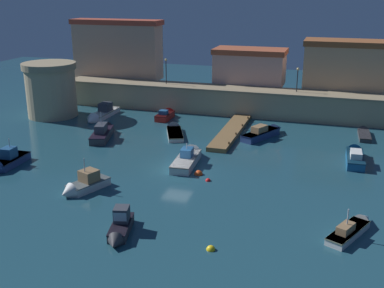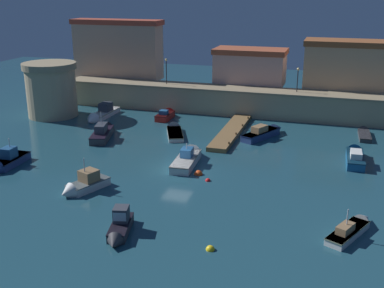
{
  "view_description": "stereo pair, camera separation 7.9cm",
  "coord_description": "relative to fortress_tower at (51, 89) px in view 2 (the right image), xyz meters",
  "views": [
    {
      "loc": [
        13.26,
        -38.24,
        15.97
      ],
      "look_at": [
        0.0,
        4.69,
        1.07
      ],
      "focal_mm": 44.5,
      "sensor_mm": 36.0,
      "label": 1
    },
    {
      "loc": [
        13.33,
        -38.22,
        15.97
      ],
      "look_at": [
        0.0,
        4.69,
        1.07
      ],
      "focal_mm": 44.5,
      "sensor_mm": 36.0,
      "label": 2
    }
  ],
  "objects": [
    {
      "name": "quay_lamp_1",
      "position": [
        30.1,
        8.09,
        1.98
      ],
      "size": [
        0.32,
        0.32,
        3.01
      ],
      "color": "black",
      "rests_on": "quay_wall"
    },
    {
      "name": "mooring_buoy_1",
      "position": [
        24.99,
        -15.11,
        -3.5
      ],
      "size": [
        0.46,
        0.46,
        0.46
      ],
      "primitive_type": "sphere",
      "color": "red",
      "rests_on": "ground"
    },
    {
      "name": "moored_boat_0",
      "position": [
        14.43,
        3.28,
        -3.06
      ],
      "size": [
        1.55,
        4.37,
        1.6
      ],
      "rotation": [
        0.0,
        0.0,
        1.57
      ],
      "color": "red",
      "rests_on": "ground"
    },
    {
      "name": "moored_boat_10",
      "position": [
        6.44,
        0.82,
        -3.03
      ],
      "size": [
        1.82,
        7.19,
        2.2
      ],
      "rotation": [
        0.0,
        0.0,
        -1.57
      ],
      "color": "white",
      "rests_on": "ground"
    },
    {
      "name": "moored_boat_12",
      "position": [
        15.76,
        -20.22,
        -2.97
      ],
      "size": [
        3.09,
        4.7,
        3.18
      ],
      "rotation": [
        0.0,
        0.0,
        -1.95
      ],
      "color": "silver",
      "rests_on": "ground"
    },
    {
      "name": "old_town_backdrop",
      "position": [
        20.21,
        12.16,
        3.08
      ],
      "size": [
        43.42,
        5.23,
        8.33
      ],
      "color": "tan",
      "rests_on": "ground"
    },
    {
      "name": "ground_plane",
      "position": [
        21.62,
        -13.6,
        -3.5
      ],
      "size": [
        118.6,
        118.6,
        0.0
      ],
      "primitive_type": "plane",
      "color": "#1E4756"
    },
    {
      "name": "mooring_buoy_0",
      "position": [
        28.16,
        -25.99,
        -3.5
      ],
      "size": [
        0.58,
        0.58,
        0.58
      ],
      "primitive_type": "sphere",
      "color": "yellow",
      "rests_on": "ground"
    },
    {
      "name": "fortress_tower",
      "position": [
        0.0,
        0.0,
        0.0
      ],
      "size": [
        6.74,
        6.74,
        6.89
      ],
      "color": "tan",
      "rests_on": "ground"
    },
    {
      "name": "moored_boat_7",
      "position": [
        38.29,
        2.88,
        -3.25
      ],
      "size": [
        1.39,
        5.25,
        1.15
      ],
      "rotation": [
        0.0,
        0.0,
        1.61
      ],
      "color": "#333338",
      "rests_on": "ground"
    },
    {
      "name": "moored_boat_4",
      "position": [
        17.45,
        -2.39,
        -3.26
      ],
      "size": [
        3.93,
        6.5,
        1.53
      ],
      "rotation": [
        0.0,
        0.0,
        1.97
      ],
      "color": "silver",
      "rests_on": "ground"
    },
    {
      "name": "moored_boat_11",
      "position": [
        6.14,
        -17.64,
        -3.02
      ],
      "size": [
        1.97,
        5.3,
        3.04
      ],
      "rotation": [
        0.0,
        0.0,
        -1.54
      ],
      "color": "navy",
      "rests_on": "ground"
    },
    {
      "name": "moored_boat_1",
      "position": [
        21.95,
        -11.06,
        -3.03
      ],
      "size": [
        2.23,
        6.9,
        2.54
      ],
      "rotation": [
        0.0,
        0.0,
        1.64
      ],
      "color": "silver",
      "rests_on": "ground"
    },
    {
      "name": "mooring_buoy_2",
      "position": [
        23.79,
        -13.94,
        -3.5
      ],
      "size": [
        0.77,
        0.77,
        0.77
      ],
      "primitive_type": "sphere",
      "color": "#EA4C19",
      "rests_on": "ground"
    },
    {
      "name": "pier_dock",
      "position": [
        23.81,
        -0.82,
        -3.27
      ],
      "size": [
        2.09,
        13.97,
        0.7
      ],
      "color": "brown",
      "rests_on": "ground"
    },
    {
      "name": "moored_boat_9",
      "position": [
        27.65,
        -0.88,
        -3.0
      ],
      "size": [
        4.28,
        6.71,
        1.76
      ],
      "rotation": [
        0.0,
        0.0,
        1.11
      ],
      "color": "navy",
      "rests_on": "ground"
    },
    {
      "name": "moored_boat_2",
      "position": [
        36.84,
        -20.93,
        -3.17
      ],
      "size": [
        3.42,
        5.46,
        2.45
      ],
      "rotation": [
        0.0,
        0.0,
        1.13
      ],
      "color": "silver",
      "rests_on": "ground"
    },
    {
      "name": "moored_boat_8",
      "position": [
        10.38,
        -6.14,
        -2.94
      ],
      "size": [
        3.41,
        6.9,
        3.42
      ],
      "rotation": [
        0.0,
        0.0,
        1.84
      ],
      "color": "#333338",
      "rests_on": "ground"
    },
    {
      "name": "moored_boat_5",
      "position": [
        37.17,
        -6.03,
        -3.0
      ],
      "size": [
        1.71,
        6.19,
        1.71
      ],
      "rotation": [
        0.0,
        0.0,
        1.6
      ],
      "color": "#195689",
      "rests_on": "ground"
    },
    {
      "name": "quay_lamp_0",
      "position": [
        12.72,
        8.09,
        2.2
      ],
      "size": [
        0.32,
        0.32,
        3.4
      ],
      "color": "black",
      "rests_on": "quay_wall"
    },
    {
      "name": "quay_wall",
      "position": [
        21.62,
        8.09,
        -1.77
      ],
      "size": [
        46.33,
        4.14,
        3.44
      ],
      "color": "tan",
      "rests_on": "ground"
    },
    {
      "name": "moored_boat_6",
      "position": [
        21.79,
        -25.95,
        -2.98
      ],
      "size": [
        2.17,
        4.49,
        1.93
      ],
      "rotation": [
        0.0,
        0.0,
        -1.33
      ],
      "color": "#333338",
      "rests_on": "ground"
    }
  ]
}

